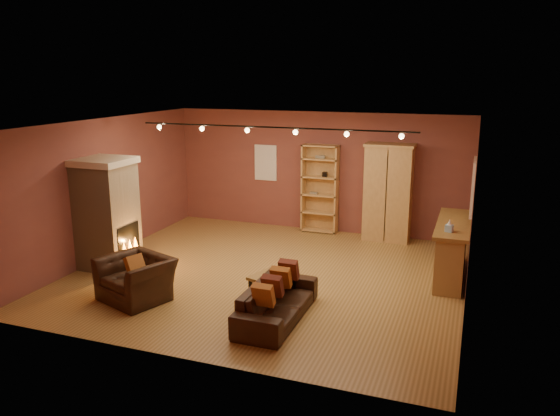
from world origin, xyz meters
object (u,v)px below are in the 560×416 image
at_px(fireplace, 107,213).
at_px(armchair, 136,272).
at_px(bookcase, 321,188).
at_px(loveseat, 277,295).
at_px(armoire, 388,192).
at_px(bar_counter, 452,249).
at_px(coffee_table, 272,280).

bearing_deg(fireplace, armchair, -40.15).
bearing_deg(bookcase, loveseat, -81.74).
distance_m(fireplace, bookcase, 4.89).
height_order(armoire, armchair, armoire).
xyz_separation_m(bookcase, armchair, (-1.75, -4.92, -0.57)).
distance_m(bar_counter, armchair, 5.62).
xyz_separation_m(bookcase, armoire, (1.60, -0.17, 0.04)).
xyz_separation_m(bar_counter, coffee_table, (-2.66, -2.22, -0.13)).
relative_size(fireplace, armchair, 1.66).
relative_size(bar_counter, coffee_table, 2.83).
height_order(fireplace, armoire, armoire).
relative_size(bookcase, armoire, 0.95).
relative_size(armoire, coffee_table, 2.83).
height_order(bookcase, armchair, bookcase).
xyz_separation_m(loveseat, coffee_table, (-0.28, 0.54, 0.01)).
xyz_separation_m(bar_counter, armchair, (-4.84, -2.85, -0.05)).
relative_size(bookcase, bar_counter, 0.95).
height_order(bookcase, armoire, armoire).
bearing_deg(armchair, coffee_table, 36.05).
distance_m(loveseat, coffee_table, 0.60).
height_order(loveseat, armchair, armchair).
bearing_deg(loveseat, coffee_table, 27.31).
relative_size(bookcase, armchair, 1.62).
relative_size(fireplace, coffee_table, 2.76).
bearing_deg(bar_counter, bookcase, 146.18).
bearing_deg(loveseat, bar_counter, -40.82).
xyz_separation_m(bookcase, bar_counter, (3.09, -2.07, -0.52)).
distance_m(fireplace, loveseat, 4.06).
bearing_deg(armchair, bar_counter, 50.42).
xyz_separation_m(fireplace, coffee_table, (3.58, -0.55, -0.67)).
bearing_deg(loveseat, fireplace, 74.22).
bearing_deg(bar_counter, coffee_table, -140.15).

